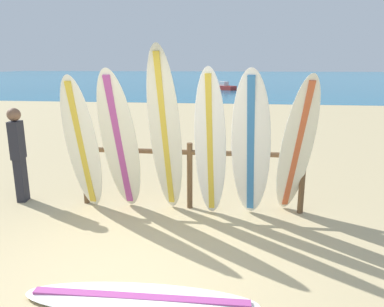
{
  "coord_description": "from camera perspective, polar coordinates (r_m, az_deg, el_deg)",
  "views": [
    {
      "loc": [
        1.21,
        -3.31,
        2.31
      ],
      "look_at": [
        0.49,
        2.55,
        0.84
      ],
      "focal_mm": 34.28,
      "sensor_mm": 36.0,
      "label": 1
    }
  ],
  "objects": [
    {
      "name": "surfboard_leaning_right",
      "position": [
        5.52,
        15.95,
        0.74
      ],
      "size": [
        0.63,
        1.01,
        2.2
      ],
      "color": "white",
      "rests_on": "ground"
    },
    {
      "name": "surfboard_rack",
      "position": [
        5.83,
        -0.36,
        -1.8
      ],
      "size": [
        3.61,
        0.09,
        1.08
      ],
      "color": "brown",
      "rests_on": "ground"
    },
    {
      "name": "surfboard_leaning_center_right",
      "position": [
        5.26,
        9.14,
        0.87
      ],
      "size": [
        0.65,
        0.9,
        2.26
      ],
      "color": "white",
      "rests_on": "ground"
    },
    {
      "name": "surfboard_leaning_far_left",
      "position": [
        5.83,
        -16.72,
        1.21
      ],
      "size": [
        0.57,
        0.66,
        2.16
      ],
      "color": "white",
      "rests_on": "ground"
    },
    {
      "name": "small_boat_offshore",
      "position": [
        32.68,
        4.77,
        10.31
      ],
      "size": [
        2.51,
        2.2,
        0.71
      ],
      "color": "#B22D28",
      "rests_on": "ocean_water"
    },
    {
      "name": "ground_plane",
      "position": [
        4.22,
        -11.55,
        -19.54
      ],
      "size": [
        120.0,
        120.0,
        0.0
      ],
      "primitive_type": "plane",
      "color": "tan"
    },
    {
      "name": "surfboard_leaning_center",
      "position": [
        5.3,
        2.86,
        1.19
      ],
      "size": [
        0.51,
        0.66,
        2.28
      ],
      "color": "white",
      "rests_on": "ground"
    },
    {
      "name": "surfboard_leaning_center_left",
      "position": [
        5.41,
        -4.19,
        3.06
      ],
      "size": [
        0.55,
        0.84,
        2.58
      ],
      "color": "silver",
      "rests_on": "ground"
    },
    {
      "name": "beachgoer_standing",
      "position": [
        6.75,
        -25.44,
        0.35
      ],
      "size": [
        0.22,
        0.27,
        1.6
      ],
      "color": "#26262D",
      "rests_on": "ground"
    },
    {
      "name": "surfboard_leaning_left",
      "position": [
        5.61,
        -11.17,
        1.55
      ],
      "size": [
        0.62,
        0.85,
        2.26
      ],
      "color": "silver",
      "rests_on": "ground"
    },
    {
      "name": "ocean_water",
      "position": [
        61.37,
        6.03,
        11.73
      ],
      "size": [
        120.0,
        80.0,
        0.01
      ],
      "primitive_type": "cube",
      "color": "#196B93",
      "rests_on": "ground"
    },
    {
      "name": "surfboard_lying_on_sand",
      "position": [
        3.93,
        -8.11,
        -21.56
      ],
      "size": [
        2.37,
        0.6,
        0.08
      ],
      "color": "white",
      "rests_on": "ground"
    }
  ]
}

